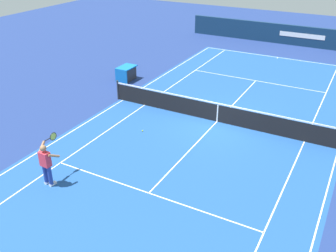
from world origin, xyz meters
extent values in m
plane|color=navy|center=(0.00, 0.00, 0.00)|extent=(60.00, 60.00, 0.00)
cube|color=#1E4C93|center=(0.00, 0.00, 0.00)|extent=(24.20, 11.40, 0.00)
cube|color=white|center=(-11.90, 0.00, 0.00)|extent=(0.05, 11.00, 0.01)
cube|color=white|center=(0.00, -5.50, 0.00)|extent=(23.80, 0.05, 0.01)
cube|color=white|center=(0.00, -4.11, 0.00)|extent=(23.80, 0.05, 0.01)
cube|color=white|center=(0.00, 4.11, 0.00)|extent=(23.80, 0.05, 0.01)
cube|color=white|center=(6.40, 0.00, 0.00)|extent=(0.05, 8.22, 0.01)
cube|color=white|center=(-6.40, 0.00, 0.00)|extent=(0.05, 8.22, 0.01)
cube|color=white|center=(0.00, 0.00, 0.00)|extent=(12.80, 0.05, 0.01)
cube|color=white|center=(-11.75, 0.00, 0.00)|extent=(0.30, 0.05, 0.01)
cylinder|color=#2D2D33|center=(0.00, -5.80, 0.54)|extent=(0.10, 0.10, 1.08)
cube|color=black|center=(0.00, 0.00, 0.44)|extent=(0.02, 11.60, 0.88)
cube|color=white|center=(0.00, 0.00, 0.95)|extent=(0.04, 11.60, 0.06)
cube|color=white|center=(0.00, 0.00, 0.44)|extent=(0.04, 0.06, 0.88)
cube|color=#112D4C|center=(-15.90, 0.00, 0.78)|extent=(0.24, 17.00, 1.57)
cube|color=white|center=(-15.77, 0.81, 0.86)|extent=(0.01, 3.49, 0.36)
cylinder|color=navy|center=(7.70, -3.33, 0.45)|extent=(0.15, 0.15, 0.74)
cube|color=white|center=(7.64, -3.32, 0.04)|extent=(0.29, 0.13, 0.09)
cylinder|color=navy|center=(7.69, -3.57, 0.45)|extent=(0.15, 0.15, 0.74)
cube|color=white|center=(7.63, -3.56, 0.04)|extent=(0.29, 0.13, 0.09)
cube|color=#E03342|center=(7.69, -3.45, 1.10)|extent=(0.26, 0.39, 0.56)
sphere|color=#9E704C|center=(7.69, -3.45, 1.53)|extent=(0.23, 0.23, 0.23)
cylinder|color=#9E704C|center=(7.54, -3.16, 1.23)|extent=(0.41, 0.24, 0.26)
cylinder|color=#9E704C|center=(7.50, -3.71, 1.43)|extent=(0.42, 0.20, 0.30)
cylinder|color=#232326|center=(7.18, -3.75, 1.54)|extent=(0.28, 0.05, 0.04)
torus|color=#232326|center=(6.89, -3.74, 1.54)|extent=(0.31, 0.04, 0.31)
cylinder|color=#C6D84C|center=(6.89, -3.74, 1.54)|extent=(0.27, 0.02, 0.27)
sphere|color=#CCE01E|center=(2.58, -2.64, 0.03)|extent=(0.07, 0.07, 0.07)
cube|color=#2D2D33|center=(-2.75, -7.09, 0.40)|extent=(1.10, 0.70, 0.80)
cube|color=blue|center=(-2.75, -7.09, 0.82)|extent=(1.24, 0.84, 0.06)
cube|color=blue|center=(-2.15, -7.09, 0.42)|extent=(0.06, 0.84, 0.84)
camera|label=1|loc=(15.50, 5.70, 8.20)|focal=40.38mm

